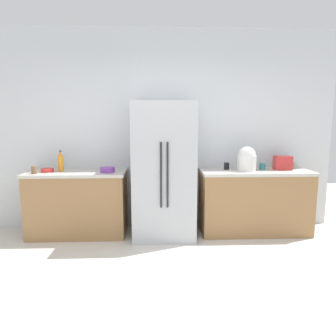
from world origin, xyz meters
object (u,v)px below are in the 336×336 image
(toaster, at_px, (283,163))
(bottle_a, at_px, (61,163))
(bowl_a, at_px, (107,170))
(refrigerator, at_px, (164,170))
(bowl_b, at_px, (47,170))
(cup_c, at_px, (291,165))
(cup_b, at_px, (227,166))
(cup_d, at_px, (262,166))
(cup_a, at_px, (34,170))
(rice_cooker, at_px, (247,159))

(toaster, distance_m, bottle_a, 3.06)
(toaster, height_order, bowl_a, toaster)
(refrigerator, bearing_deg, bowl_b, 178.39)
(cup_c, distance_m, bowl_b, 3.39)
(cup_b, relative_size, bowl_a, 0.49)
(toaster, bearing_deg, cup_d, 169.41)
(refrigerator, bearing_deg, toaster, 3.60)
(cup_a, relative_size, bowl_b, 0.61)
(rice_cooker, xyz_separation_m, cup_d, (0.26, 0.11, -0.12))
(refrigerator, bearing_deg, cup_d, 6.31)
(refrigerator, relative_size, cup_a, 17.77)
(toaster, xyz_separation_m, cup_b, (-0.78, 0.05, -0.05))
(toaster, relative_size, cup_b, 2.41)
(cup_c, height_order, cup_d, cup_c)
(refrigerator, height_order, bottle_a, refrigerator)
(cup_c, xyz_separation_m, bowl_a, (-2.58, -0.20, -0.01))
(bottle_a, distance_m, cup_b, 2.28)
(bowl_a, bearing_deg, refrigerator, 0.82)
(refrigerator, relative_size, bottle_a, 6.40)
(cup_a, xyz_separation_m, cup_c, (3.51, 0.28, -0.00))
(bottle_a, bearing_deg, bowl_b, -163.12)
(cup_b, xyz_separation_m, cup_c, (0.94, 0.04, -0.00))
(cup_b, xyz_separation_m, bowl_b, (-2.45, -0.11, -0.02))
(cup_c, distance_m, bowl_a, 2.59)
(cup_d, bearing_deg, refrigerator, -173.69)
(refrigerator, distance_m, cup_d, 1.41)
(cup_c, relative_size, cup_d, 1.10)
(bottle_a, distance_m, cup_c, 3.23)
(bottle_a, distance_m, cup_a, 0.35)
(bottle_a, xyz_separation_m, cup_d, (2.79, 0.06, -0.07))
(cup_b, height_order, cup_c, cup_b)
(cup_a, xyz_separation_m, cup_d, (3.08, 0.25, -0.01))
(rice_cooker, bearing_deg, cup_d, 22.13)
(bottle_a, bearing_deg, cup_c, 1.73)
(cup_d, distance_m, bowl_a, 2.16)
(bottle_a, xyz_separation_m, bowl_a, (0.64, -0.11, -0.08))
(bottle_a, height_order, bowl_b, bottle_a)
(refrigerator, height_order, bowl_a, refrigerator)
(toaster, bearing_deg, cup_a, -176.66)
(cup_a, bearing_deg, bowl_a, 4.91)
(bottle_a, bearing_deg, cup_b, 1.43)
(refrigerator, relative_size, rice_cooker, 5.45)
(bottle_a, bearing_deg, cup_a, -147.23)
(cup_a, bearing_deg, bowl_b, 48.12)
(cup_a, distance_m, cup_c, 3.52)
(rice_cooker, height_order, cup_c, rice_cooker)
(cup_c, bearing_deg, cup_d, -175.16)
(bottle_a, bearing_deg, refrigerator, -3.89)
(refrigerator, distance_m, bowl_b, 1.56)
(cup_a, bearing_deg, bottle_a, 32.77)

